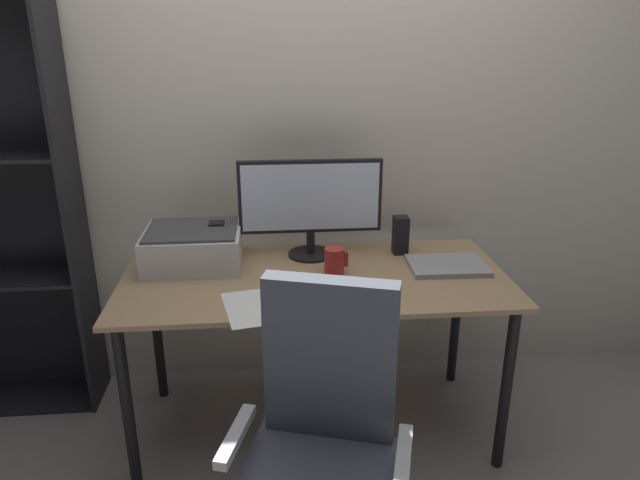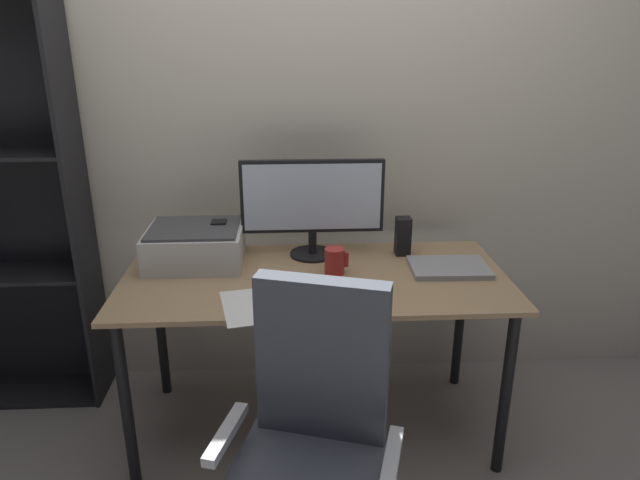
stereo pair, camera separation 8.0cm
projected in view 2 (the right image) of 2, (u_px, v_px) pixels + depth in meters
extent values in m
plane|color=gray|center=(316.00, 426.00, 2.59)|extent=(12.00, 12.00, 0.00)
cube|color=beige|center=(309.00, 118.00, 2.66)|extent=(6.40, 0.10, 2.60)
cube|color=tan|center=(315.00, 278.00, 2.34)|extent=(1.56, 0.74, 0.02)
cylinder|color=black|center=(126.00, 407.00, 2.14)|extent=(0.04, 0.04, 0.72)
cylinder|color=black|center=(506.00, 394.00, 2.22)|extent=(0.04, 0.04, 0.72)
cylinder|color=black|center=(160.00, 326.00, 2.72)|extent=(0.04, 0.04, 0.72)
cylinder|color=black|center=(460.00, 319.00, 2.80)|extent=(0.04, 0.04, 0.72)
cylinder|color=black|center=(312.00, 254.00, 2.55)|extent=(0.20, 0.20, 0.01)
cylinder|color=black|center=(312.00, 242.00, 2.53)|extent=(0.04, 0.04, 0.10)
cube|color=black|center=(312.00, 196.00, 2.46)|extent=(0.62, 0.03, 0.32)
cube|color=silver|center=(312.00, 197.00, 2.45)|extent=(0.59, 0.01, 0.29)
cube|color=black|center=(306.00, 295.00, 2.15)|extent=(0.29, 0.12, 0.02)
cube|color=black|center=(366.00, 289.00, 2.18)|extent=(0.06, 0.10, 0.03)
cylinder|color=#B72D28|center=(335.00, 261.00, 2.34)|extent=(0.08, 0.08, 0.11)
cube|color=#B72D28|center=(346.00, 260.00, 2.35)|extent=(0.02, 0.01, 0.06)
cube|color=#99999E|center=(449.00, 267.00, 2.39)|extent=(0.33, 0.24, 0.02)
cube|color=black|center=(220.00, 240.00, 2.50)|extent=(0.06, 0.07, 0.17)
cube|color=black|center=(403.00, 236.00, 2.54)|extent=(0.06, 0.07, 0.17)
cube|color=silver|center=(195.00, 246.00, 2.45)|extent=(0.40, 0.34, 0.15)
cube|color=#424244|center=(194.00, 228.00, 2.42)|extent=(0.37, 0.31, 0.01)
cube|color=white|center=(252.00, 306.00, 2.08)|extent=(0.26, 0.33, 0.00)
cube|color=#474C56|center=(322.00, 359.00, 1.73)|extent=(0.40, 0.18, 0.52)
cube|color=#B7BABC|center=(226.00, 433.00, 1.66)|extent=(0.11, 0.26, 0.03)
cube|color=#B7BABC|center=(391.00, 461.00, 1.56)|extent=(0.11, 0.26, 0.03)
cube|color=black|center=(80.00, 215.00, 2.54)|extent=(0.02, 0.28, 1.83)
cube|color=black|center=(10.00, 207.00, 2.64)|extent=(0.75, 0.01, 1.83)
cube|color=black|center=(31.00, 392.00, 2.83)|extent=(0.71, 0.26, 0.02)
cube|color=black|center=(7.00, 273.00, 2.61)|extent=(0.71, 0.26, 0.02)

